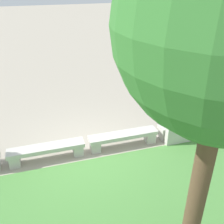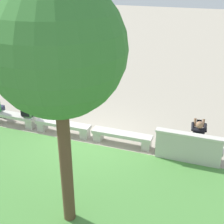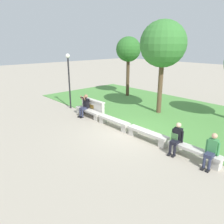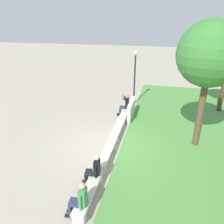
{
  "view_description": "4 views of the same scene",
  "coord_description": "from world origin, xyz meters",
  "px_view_note": "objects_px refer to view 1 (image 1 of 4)",
  "views": [
    {
      "loc": [
        1.09,
        6.18,
        4.69
      ],
      "look_at": [
        -0.93,
        -0.51,
        0.94
      ],
      "focal_mm": 42.0,
      "sensor_mm": 36.0,
      "label": 1
    },
    {
      "loc": [
        -3.93,
        8.87,
        5.6
      ],
      "look_at": [
        -0.54,
        -0.66,
        0.85
      ],
      "focal_mm": 50.0,
      "sensor_mm": 36.0,
      "label": 2
    },
    {
      "loc": [
        6.81,
        -7.27,
        4.24
      ],
      "look_at": [
        -0.8,
        -0.41,
        0.99
      ],
      "focal_mm": 35.0,
      "sensor_mm": 36.0,
      "label": 3
    },
    {
      "loc": [
        8.51,
        1.96,
        5.5
      ],
      "look_at": [
        -1.55,
        -0.4,
        1.04
      ],
      "focal_mm": 35.0,
      "sensor_mm": 36.0,
      "label": 4
    }
  ],
  "objects_px": {
    "bench_main": "(189,126)",
    "bench_mid": "(47,151)",
    "person_photographer": "(196,112)",
    "bench_near": "(123,138)"
  },
  "relations": [
    {
      "from": "bench_near",
      "to": "bench_mid",
      "type": "bearing_deg",
      "value": 0.0
    },
    {
      "from": "bench_main",
      "to": "bench_mid",
      "type": "xyz_separation_m",
      "value": [
        4.51,
        0.0,
        0.0
      ]
    },
    {
      "from": "bench_mid",
      "to": "person_photographer",
      "type": "distance_m",
      "value": 4.76
    },
    {
      "from": "bench_main",
      "to": "person_photographer",
      "type": "distance_m",
      "value": 0.49
    },
    {
      "from": "person_photographer",
      "to": "bench_near",
      "type": "bearing_deg",
      "value": 1.78
    },
    {
      "from": "bench_near",
      "to": "person_photographer",
      "type": "relative_size",
      "value": 1.59
    },
    {
      "from": "bench_near",
      "to": "bench_mid",
      "type": "height_order",
      "value": "same"
    },
    {
      "from": "bench_main",
      "to": "bench_mid",
      "type": "distance_m",
      "value": 4.51
    },
    {
      "from": "bench_main",
      "to": "person_photographer",
      "type": "xyz_separation_m",
      "value": [
        -0.23,
        -0.08,
        0.43
      ]
    },
    {
      "from": "bench_mid",
      "to": "person_photographer",
      "type": "height_order",
      "value": "person_photographer"
    }
  ]
}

